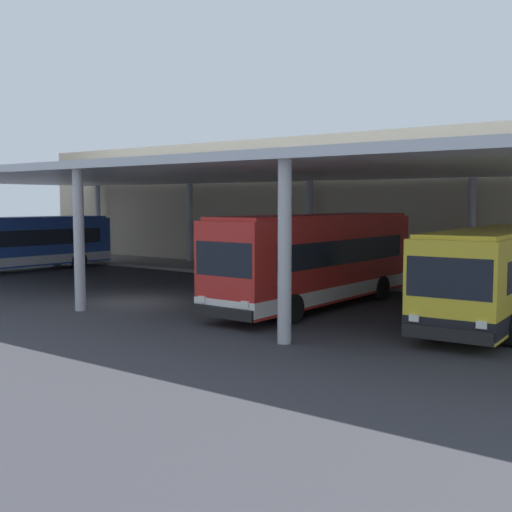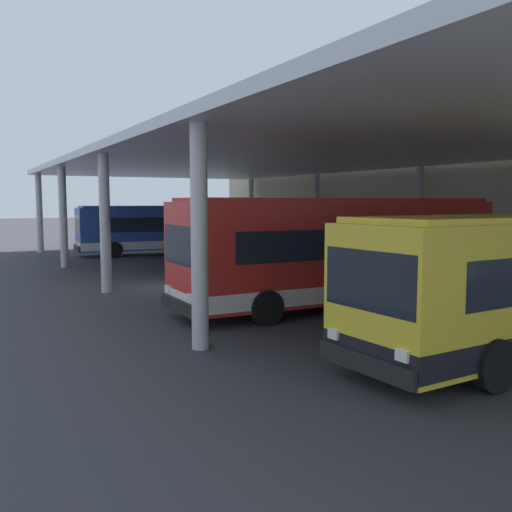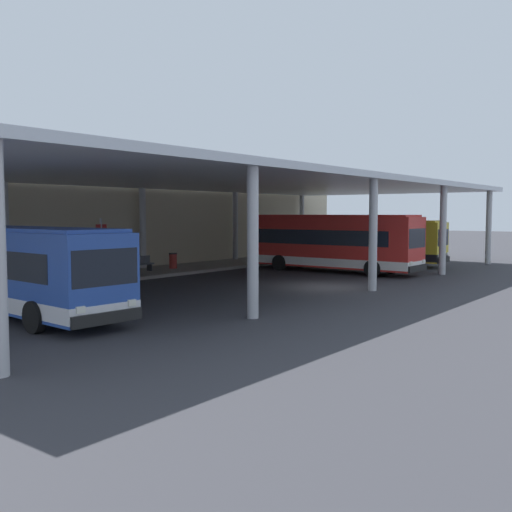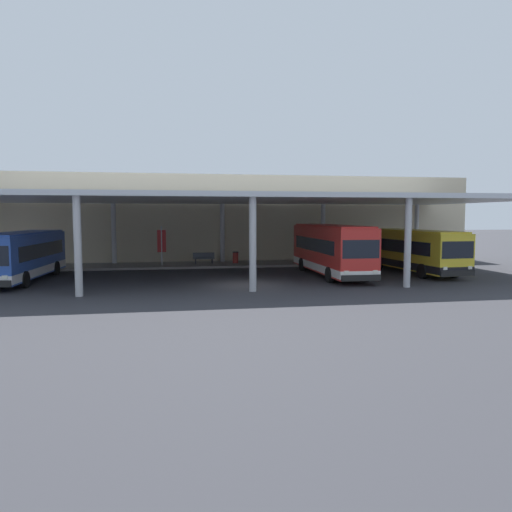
{
  "view_description": "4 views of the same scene",
  "coord_description": "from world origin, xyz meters",
  "views": [
    {
      "loc": [
        19.52,
        -17.53,
        4.07
      ],
      "look_at": [
        4.72,
        2.17,
        1.98
      ],
      "focal_mm": 44.97,
      "sensor_mm": 36.0,
      "label": 1
    },
    {
      "loc": [
        21.22,
        -7.46,
        3.48
      ],
      "look_at": [
        3.17,
        2.27,
        1.45
      ],
      "focal_mm": 39.12,
      "sensor_mm": 36.0,
      "label": 2
    },
    {
      "loc": [
        -25.31,
        -14.93,
        3.65
      ],
      "look_at": [
        -0.97,
        3.69,
        1.43
      ],
      "focal_mm": 41.31,
      "sensor_mm": 36.0,
      "label": 3
    },
    {
      "loc": [
        -4.44,
        -28.59,
        4.23
      ],
      "look_at": [
        1.05,
        2.4,
        1.56
      ],
      "focal_mm": 33.59,
      "sensor_mm": 36.0,
      "label": 4
    }
  ],
  "objects": [
    {
      "name": "trash_bin",
      "position": [
        0.93,
        11.76,
        0.68
      ],
      "size": [
        0.52,
        0.52,
        0.98
      ],
      "color": "maroon",
      "rests_on": "platform_kerb"
    },
    {
      "name": "bus_second_bay",
      "position": [
        6.6,
        3.59,
        1.84
      ],
      "size": [
        2.78,
        11.35,
        3.57
      ],
      "color": "red",
      "rests_on": "ground"
    },
    {
      "name": "bench_waiting",
      "position": [
        -1.76,
        11.82,
        0.66
      ],
      "size": [
        1.8,
        0.45,
        0.92
      ],
      "color": "#4C515B",
      "rests_on": "platform_kerb"
    },
    {
      "name": "canopy_shelter",
      "position": [
        0.0,
        5.5,
        5.29
      ],
      "size": [
        40.0,
        17.0,
        5.55
      ],
      "color": "silver",
      "rests_on": "ground"
    },
    {
      "name": "platform_kerb",
      "position": [
        0.0,
        11.75,
        0.09
      ],
      "size": [
        42.0,
        4.5,
        0.18
      ],
      "primitive_type": "cube",
      "color": "gray",
      "rests_on": "ground"
    },
    {
      "name": "banner_sign",
      "position": [
        -5.23,
        10.94,
        1.98
      ],
      "size": [
        0.7,
        0.12,
        3.2
      ],
      "color": "#B2B2B7",
      "rests_on": "platform_kerb"
    },
    {
      "name": "station_building_facade",
      "position": [
        0.0,
        15.0,
        3.95
      ],
      "size": [
        48.0,
        1.6,
        7.91
      ],
      "primitive_type": "cube",
      "color": "#C1B293",
      "rests_on": "ground"
    },
    {
      "name": "ground_plane",
      "position": [
        0.0,
        0.0,
        0.0
      ],
      "size": [
        200.0,
        200.0,
        0.0
      ],
      "primitive_type": "plane",
      "color": "#333338"
    },
    {
      "name": "bus_middle_bay",
      "position": [
        13.2,
        4.19,
        1.66
      ],
      "size": [
        3.1,
        10.65,
        3.17
      ],
      "color": "yellow",
      "rests_on": "ground"
    },
    {
      "name": "bus_nearest_bay",
      "position": [
        -13.94,
        4.33,
        1.66
      ],
      "size": [
        3.16,
        10.66,
        3.17
      ],
      "color": "#284CA8",
      "rests_on": "ground"
    }
  ]
}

